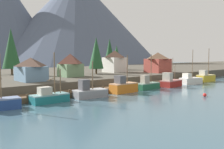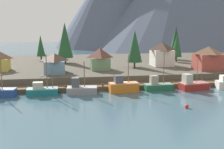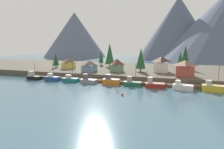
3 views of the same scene
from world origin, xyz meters
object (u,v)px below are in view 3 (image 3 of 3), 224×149
(fishing_boat_black, at_px, (34,77))
(house_red, at_px, (185,68))
(fishing_boat_grey, at_px, (88,80))
(conifer_mid_right, at_px, (56,59))
(fishing_boat_blue, at_px, (52,78))
(house_green, at_px, (117,65))
(house_white, at_px, (161,64))
(channel_buoy, at_px, (122,94))
(fishing_boat_teal, at_px, (70,79))
(conifer_mid_left, at_px, (180,59))
(house_yellow, at_px, (68,63))
(fishing_boat_green, at_px, (132,83))
(conifer_near_left, at_px, (185,55))
(house_blue, at_px, (89,66))
(fishing_boat_white, at_px, (182,87))
(fishing_boat_yellow, at_px, (212,88))
(fishing_boat_red, at_px, (154,84))
(conifer_back_left, at_px, (110,54))
(fishing_boat_orange, at_px, (111,81))
(conifer_near_right, at_px, (101,57))
(conifer_back_right, at_px, (141,58))

(fishing_boat_black, relative_size, house_red, 1.09)
(house_red, bearing_deg, fishing_boat_grey, -160.91)
(conifer_mid_right, bearing_deg, house_red, -8.48)
(fishing_boat_blue, xyz_separation_m, house_green, (22.64, 16.90, 4.44))
(house_white, relative_size, channel_buoy, 9.94)
(fishing_boat_teal, height_order, house_white, house_white)
(house_green, distance_m, conifer_mid_left, 30.22)
(fishing_boat_black, xyz_separation_m, house_yellow, (5.04, 19.80, 4.10))
(fishing_boat_green, xyz_separation_m, conifer_mid_left, (16.40, 29.44, 6.82))
(conifer_near_left, bearing_deg, house_blue, -150.57)
(fishing_boat_white, distance_m, conifer_near_left, 38.05)
(fishing_boat_grey, relative_size, house_white, 0.99)
(fishing_boat_yellow, bearing_deg, fishing_boat_black, -175.91)
(fishing_boat_white, bearing_deg, fishing_boat_green, -172.89)
(house_yellow, relative_size, house_white, 0.81)
(fishing_boat_red, bearing_deg, fishing_boat_blue, 172.48)
(conifer_mid_left, xyz_separation_m, channel_buoy, (-15.98, -43.68, -7.53))
(fishing_boat_white, xyz_separation_m, house_white, (-8.60, 22.06, 5.00))
(fishing_boat_black, height_order, fishing_boat_green, fishing_boat_green)
(fishing_boat_red, height_order, house_red, house_red)
(fishing_boat_yellow, xyz_separation_m, house_green, (-36.73, 16.91, 4.24))
(fishing_boat_green, bearing_deg, channel_buoy, -89.62)
(fishing_boat_grey, bearing_deg, house_yellow, 141.68)
(fishing_boat_white, distance_m, house_green, 33.10)
(house_red, distance_m, channel_buoy, 31.67)
(fishing_boat_yellow, relative_size, conifer_mid_right, 1.31)
(fishing_boat_teal, height_order, conifer_mid_right, conifer_mid_right)
(house_yellow, xyz_separation_m, conifer_back_left, (17.63, 13.72, 4.59))
(conifer_mid_right, bearing_deg, fishing_boat_red, -21.97)
(house_blue, bearing_deg, fishing_boat_orange, -41.43)
(fishing_boat_blue, relative_size, fishing_boat_teal, 0.97)
(conifer_mid_right, bearing_deg, fishing_boat_orange, -29.08)
(fishing_boat_white, distance_m, conifer_mid_left, 30.99)
(house_white, xyz_separation_m, house_blue, (-31.16, -8.41, -1.01))
(house_green, distance_m, conifer_back_left, 19.38)
(fishing_boat_grey, xyz_separation_m, conifer_mid_left, (33.45, 29.98, 6.81))
(fishing_boat_teal, bearing_deg, conifer_near_right, 93.99)
(fishing_boat_blue, distance_m, fishing_boat_green, 33.47)
(house_red, bearing_deg, channel_buoy, -124.20)
(fishing_boat_yellow, bearing_deg, conifer_mid_left, 111.68)
(fishing_boat_yellow, relative_size, house_white, 1.44)
(house_yellow, relative_size, house_red, 0.83)
(house_green, height_order, conifer_mid_left, conifer_mid_left)
(fishing_boat_white, height_order, conifer_mid_left, conifer_mid_left)
(house_blue, bearing_deg, conifer_mid_left, 22.93)
(fishing_boat_grey, height_order, house_white, house_white)
(conifer_back_right, bearing_deg, fishing_boat_teal, -141.53)
(house_white, bearing_deg, conifer_mid_left, 45.56)
(fishing_boat_grey, bearing_deg, fishing_boat_white, 5.28)
(fishing_boat_teal, height_order, conifer_near_left, conifer_near_left)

